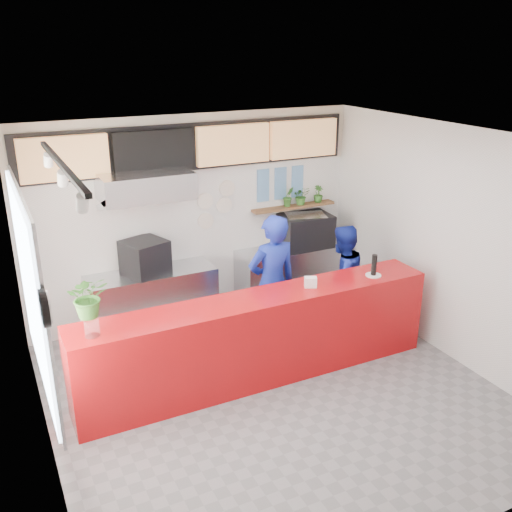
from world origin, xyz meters
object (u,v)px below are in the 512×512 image
object	(u,v)px
panini_oven	(145,257)
espresso_machine	(305,231)
staff_center	(272,284)
service_counter	(260,338)
staff_right	(341,279)
pepper_mill	(374,265)

from	to	relation	value
panini_oven	espresso_machine	distance (m)	2.57
staff_center	panini_oven	bearing A→B (deg)	-41.82
service_counter	panini_oven	xyz separation A→B (m)	(-0.87, 1.80, 0.59)
service_counter	staff_right	bearing A→B (deg)	21.85
espresso_machine	staff_center	bearing A→B (deg)	-131.09
service_counter	espresso_machine	distance (m)	2.55
panini_oven	pepper_mill	size ratio (longest dim) A/B	1.94
espresso_machine	pepper_mill	bearing A→B (deg)	-88.70
service_counter	panini_oven	distance (m)	2.08
espresso_machine	staff_center	distance (m)	1.72
staff_center	espresso_machine	bearing A→B (deg)	-135.85
staff_center	pepper_mill	size ratio (longest dim) A/B	6.91
service_counter	staff_center	size ratio (longest dim) A/B	2.39
service_counter	espresso_machine	bearing A→B (deg)	46.58
service_counter	staff_center	bearing A→B (deg)	51.15
espresso_machine	service_counter	bearing A→B (deg)	-129.01
service_counter	pepper_mill	distance (m)	1.75
panini_oven	staff_right	world-z (taller)	staff_right
service_counter	espresso_machine	world-z (taller)	espresso_machine
staff_center	staff_right	bearing A→B (deg)	-178.24
espresso_machine	pepper_mill	size ratio (longest dim) A/B	2.88
espresso_machine	staff_right	xyz separation A→B (m)	(-0.09, -1.15, -0.37)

